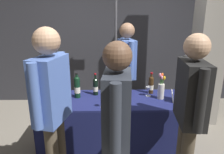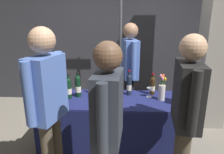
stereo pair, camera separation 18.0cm
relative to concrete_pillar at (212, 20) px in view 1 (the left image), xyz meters
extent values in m
plane|color=gray|center=(-1.60, -0.86, -1.74)|extent=(12.00, 12.00, 0.00)
cube|color=#2D2D33|center=(-1.60, 1.01, -0.43)|extent=(7.54, 0.12, 2.61)
cube|color=gray|center=(0.00, 0.00, 0.00)|extent=(0.43, 0.43, 3.47)
cube|color=#191E51|center=(-1.60, -0.86, -0.99)|extent=(1.86, 0.69, 0.02)
cube|color=#141942|center=(-1.60, -1.20, -1.37)|extent=(1.86, 0.01, 0.74)
cube|color=#141942|center=(-1.60, -0.52, -1.37)|extent=(1.86, 0.01, 0.74)
cube|color=#141942|center=(-2.53, -0.86, -1.37)|extent=(0.01, 0.69, 0.74)
cube|color=#141942|center=(-0.68, -0.86, -1.37)|extent=(0.01, 0.69, 0.74)
cylinder|color=black|center=(-2.17, -0.86, -0.85)|extent=(0.07, 0.07, 0.24)
sphere|color=black|center=(-2.17, -0.86, -0.73)|extent=(0.07, 0.07, 0.07)
cylinder|color=black|center=(-2.17, -0.86, -0.70)|extent=(0.03, 0.03, 0.07)
cylinder|color=black|center=(-2.17, -0.86, -0.65)|extent=(0.04, 0.04, 0.02)
cylinder|color=beige|center=(-2.17, -0.86, -0.87)|extent=(0.08, 0.08, 0.08)
cylinder|color=black|center=(-1.83, -0.70, -0.87)|extent=(0.07, 0.07, 0.20)
sphere|color=black|center=(-1.83, -0.70, -0.77)|extent=(0.07, 0.07, 0.07)
cylinder|color=black|center=(-1.83, -0.70, -0.73)|extent=(0.02, 0.02, 0.08)
cylinder|color=maroon|center=(-1.83, -0.70, -0.68)|extent=(0.03, 0.03, 0.02)
cylinder|color=beige|center=(-1.83, -0.70, -0.89)|extent=(0.07, 0.07, 0.06)
cylinder|color=#192333|center=(-1.38, -0.69, -0.85)|extent=(0.07, 0.07, 0.25)
sphere|color=#192333|center=(-1.38, -0.69, -0.72)|extent=(0.06, 0.06, 0.06)
cylinder|color=#192333|center=(-1.38, -0.69, -0.68)|extent=(0.03, 0.03, 0.08)
cylinder|color=maroon|center=(-1.38, -0.69, -0.63)|extent=(0.03, 0.03, 0.02)
cylinder|color=beige|center=(-1.38, -0.69, -0.87)|extent=(0.07, 0.07, 0.08)
cylinder|color=black|center=(-2.06, -0.79, -0.85)|extent=(0.08, 0.08, 0.25)
sphere|color=black|center=(-2.06, -0.79, -0.72)|extent=(0.08, 0.08, 0.08)
cylinder|color=black|center=(-2.06, -0.79, -0.69)|extent=(0.03, 0.03, 0.07)
cylinder|color=black|center=(-2.06, -0.79, -0.65)|extent=(0.04, 0.04, 0.02)
cylinder|color=beige|center=(-2.06, -0.79, -0.87)|extent=(0.08, 0.08, 0.08)
cylinder|color=#38230F|center=(-1.06, -0.66, -0.87)|extent=(0.07, 0.07, 0.21)
sphere|color=#38230F|center=(-1.06, -0.66, -0.76)|extent=(0.07, 0.07, 0.07)
cylinder|color=#38230F|center=(-1.06, -0.66, -0.73)|extent=(0.03, 0.03, 0.07)
cylinder|color=maroon|center=(-1.06, -0.66, -0.68)|extent=(0.03, 0.03, 0.02)
cylinder|color=beige|center=(-1.06, -0.66, -0.88)|extent=(0.07, 0.07, 0.07)
cylinder|color=silver|center=(-1.11, -0.76, -0.97)|extent=(0.07, 0.07, 0.00)
cylinder|color=silver|center=(-1.11, -0.76, -0.94)|extent=(0.01, 0.01, 0.07)
cone|color=silver|center=(-1.11, -0.76, -0.87)|extent=(0.07, 0.07, 0.06)
cylinder|color=silver|center=(-1.71, -1.11, -0.97)|extent=(0.07, 0.07, 0.00)
cylinder|color=silver|center=(-1.71, -1.11, -0.93)|extent=(0.01, 0.01, 0.07)
cone|color=silver|center=(-1.71, -1.11, -0.87)|extent=(0.06, 0.06, 0.06)
cylinder|color=silver|center=(-1.63, -0.81, -0.97)|extent=(0.06, 0.06, 0.00)
cylinder|color=silver|center=(-1.63, -0.81, -0.93)|extent=(0.01, 0.01, 0.07)
cone|color=silver|center=(-1.63, -0.81, -0.87)|extent=(0.07, 0.07, 0.06)
cylinder|color=#590C19|center=(-1.63, -0.81, -0.88)|extent=(0.04, 0.04, 0.02)
cylinder|color=silver|center=(-0.97, -0.85, -0.87)|extent=(0.08, 0.08, 0.20)
cylinder|color=#38722D|center=(-0.95, -0.84, -0.77)|extent=(0.02, 0.04, 0.21)
ellipsoid|color=#E05B1E|center=(-0.96, -0.83, -0.66)|extent=(0.03, 0.03, 0.05)
cylinder|color=#38722D|center=(-0.98, -0.86, -0.78)|extent=(0.01, 0.03, 0.20)
ellipsoid|color=red|center=(-0.97, -0.85, -0.68)|extent=(0.03, 0.03, 0.05)
cylinder|color=#38722D|center=(-0.97, -0.83, -0.76)|extent=(0.05, 0.05, 0.22)
ellipsoid|color=pink|center=(-0.99, -0.85, -0.65)|extent=(0.03, 0.03, 0.05)
cylinder|color=#38722D|center=(-0.97, -0.85, -0.77)|extent=(0.01, 0.03, 0.20)
ellipsoid|color=red|center=(-0.97, -0.84, -0.67)|extent=(0.03, 0.03, 0.05)
cylinder|color=#38722D|center=(-0.97, -0.86, -0.78)|extent=(0.01, 0.03, 0.19)
ellipsoid|color=pink|center=(-0.97, -0.87, -0.68)|extent=(0.03, 0.03, 0.05)
cylinder|color=#38722D|center=(-0.95, -0.86, -0.78)|extent=(0.04, 0.02, 0.18)
ellipsoid|color=gold|center=(-0.94, -0.87, -0.69)|extent=(0.03, 0.03, 0.05)
cube|color=silver|center=(-0.83, -0.92, -0.91)|extent=(0.07, 0.18, 0.12)
cylinder|color=black|center=(-1.37, -0.08, -1.31)|extent=(0.12, 0.12, 0.85)
cylinder|color=black|center=(-1.34, -0.23, -1.31)|extent=(0.12, 0.12, 0.85)
cube|color=#4C6BB7|center=(-1.36, -0.16, -0.58)|extent=(0.28, 0.43, 0.60)
sphere|color=#8C664C|center=(-1.36, -0.16, -0.15)|extent=(0.23, 0.23, 0.23)
cylinder|color=#4C6BB7|center=(-1.41, 0.08, -0.56)|extent=(0.08, 0.08, 0.56)
cylinder|color=#4C6BB7|center=(-1.31, -0.39, -0.56)|extent=(0.08, 0.08, 0.56)
cube|color=#2D333D|center=(-1.58, -1.86, -0.63)|extent=(0.24, 0.41, 0.58)
sphere|color=brown|center=(-1.58, -1.86, -0.22)|extent=(0.22, 0.22, 0.22)
cylinder|color=#2D333D|center=(-1.60, -2.10, -0.61)|extent=(0.08, 0.08, 0.53)
cylinder|color=#2D333D|center=(-1.56, -1.62, -0.61)|extent=(0.08, 0.08, 0.53)
cylinder|color=#4C4233|center=(-2.15, -1.52, -1.31)|extent=(0.12, 0.12, 0.86)
cube|color=#4C6BB7|center=(-2.17, -1.59, -0.57)|extent=(0.30, 0.43, 0.61)
sphere|color=tan|center=(-2.17, -1.59, -0.13)|extent=(0.24, 0.24, 0.24)
cylinder|color=#4C6BB7|center=(-2.23, -1.83, -0.55)|extent=(0.08, 0.08, 0.56)
cylinder|color=#4C6BB7|center=(-2.11, -1.36, -0.55)|extent=(0.08, 0.08, 0.56)
cylinder|color=#4C4233|center=(-0.87, -1.50, -1.32)|extent=(0.12, 0.12, 0.83)
cube|color=black|center=(-0.88, -1.59, -0.61)|extent=(0.26, 0.46, 0.59)
sphere|color=tan|center=(-0.88, -1.59, -0.18)|extent=(0.23, 0.23, 0.23)
cylinder|color=black|center=(-0.91, -1.85, -0.59)|extent=(0.08, 0.08, 0.54)
cylinder|color=black|center=(-0.85, -1.33, -0.59)|extent=(0.08, 0.08, 0.54)
cylinder|color=#47474C|center=(-1.51, 0.30, -0.55)|extent=(0.04, 0.04, 2.38)
camera|label=1|loc=(-1.65, -3.35, 0.07)|focal=32.99mm
camera|label=2|loc=(-1.47, -3.35, 0.07)|focal=32.99mm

